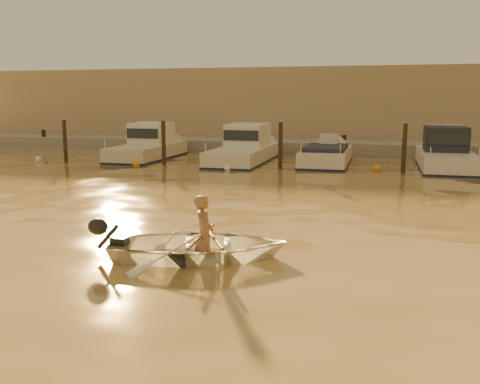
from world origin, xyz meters
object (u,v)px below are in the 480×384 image
(moored_boat_2, at_px, (244,148))
(moored_boat_3, at_px, (326,159))
(moored_boat_4, at_px, (446,153))
(dinghy, at_px, (199,246))
(waterfront_building, at_px, (322,107))
(moored_boat_1, at_px, (147,146))
(person, at_px, (204,235))

(moored_boat_2, distance_m, moored_boat_3, 3.88)
(moored_boat_3, relative_size, moored_boat_4, 0.86)
(dinghy, distance_m, waterfront_building, 26.28)
(dinghy, relative_size, waterfront_building, 0.07)
(moored_boat_3, bearing_deg, moored_boat_1, 180.00)
(dinghy, height_order, moored_boat_1, moored_boat_1)
(dinghy, xyz_separation_m, waterfront_building, (-0.71, 26.18, 2.18))
(moored_boat_1, bearing_deg, dinghy, -62.11)
(waterfront_building, bearing_deg, dinghy, -88.44)
(dinghy, distance_m, moored_boat_4, 16.29)
(dinghy, height_order, moored_boat_3, moored_boat_3)
(waterfront_building, bearing_deg, moored_boat_2, -102.04)
(person, xyz_separation_m, moored_boat_4, (5.80, 15.15, 0.18))
(waterfront_building, bearing_deg, person, -88.23)
(moored_boat_2, height_order, moored_boat_4, same)
(dinghy, relative_size, moored_boat_1, 0.52)
(moored_boat_4, relative_size, waterfront_building, 0.15)
(dinghy, bearing_deg, waterfront_building, -14.37)
(moored_boat_4, bearing_deg, waterfront_building, 121.02)
(dinghy, relative_size, moored_boat_3, 0.57)
(dinghy, bearing_deg, moored_boat_3, -18.95)
(person, height_order, waterfront_building, waterfront_building)
(person, distance_m, moored_boat_1, 17.19)
(moored_boat_3, bearing_deg, dinghy, -93.02)
(dinghy, relative_size, moored_boat_2, 0.45)
(moored_boat_1, distance_m, moored_boat_3, 8.84)
(moored_boat_2, height_order, waterfront_building, waterfront_building)
(moored_boat_1, bearing_deg, person, -61.78)
(dinghy, bearing_deg, person, -90.00)
(moored_boat_1, height_order, waterfront_building, waterfront_building)
(dinghy, height_order, moored_boat_2, moored_boat_2)
(dinghy, distance_m, person, 0.25)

